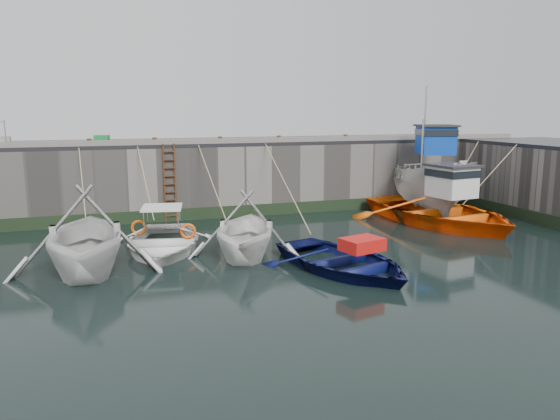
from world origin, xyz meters
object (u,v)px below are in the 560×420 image
object	(u,v)px
boat_far_white	(430,184)
bollard_e	(345,137)
ladder	(170,183)
boat_near_white	(88,271)
boat_near_navy	(343,269)
bollard_d	(279,139)
boat_near_blue	(162,249)
bollard_b	(155,141)
boat_far_orange	(440,211)
boat_near_blacktrim	(246,255)
fish_crate	(102,139)
bollard_c	(220,140)
bollard_a	(89,142)

from	to	relation	value
boat_far_white	bollard_e	xyz separation A→B (m)	(-3.49, 1.59, 2.06)
ladder	boat_near_white	world-z (taller)	ladder
ladder	boat_near_navy	xyz separation A→B (m)	(3.81, -8.50, -1.59)
bollard_d	boat_near_blue	bearing A→B (deg)	-139.47
ladder	bollard_d	xyz separation A→B (m)	(4.80, 0.34, 1.71)
bollard_b	ladder	bearing A→B (deg)	-33.86
boat_far_orange	bollard_b	distance (m)	11.91
boat_near_blacktrim	bollard_b	distance (m)	7.52
boat_near_blacktrim	bollard_b	bearing A→B (deg)	127.80
fish_crate	bollard_c	bearing A→B (deg)	-5.05
boat_near_white	boat_near_blue	xyz separation A→B (m)	(2.33, 1.77, 0.00)
boat_near_navy	fish_crate	world-z (taller)	fish_crate
boat_near_navy	bollard_e	world-z (taller)	bollard_e
boat_near_white	boat_near_navy	size ratio (longest dim) A/B	1.04
boat_far_orange	fish_crate	bearing A→B (deg)	146.16
fish_crate	bollard_e	world-z (taller)	fish_crate
boat_near_white	bollard_e	distance (m)	13.42
bollard_d	bollard_c	bearing A→B (deg)	180.00
fish_crate	bollard_e	distance (m)	10.69
boat_near_navy	fish_crate	distance (m)	12.90
bollard_e	boat_near_blue	bearing A→B (deg)	-151.33
boat_near_blue	boat_near_navy	bearing A→B (deg)	-29.71
boat_near_blacktrim	bollard_c	distance (m)	7.27
bollard_a	bollard_e	world-z (taller)	same
boat_near_blacktrim	bollard_e	size ratio (longest dim) A/B	16.08
bollard_c	ladder	bearing A→B (deg)	-171.33
boat_near_navy	ladder	bearing A→B (deg)	99.46
boat_near_blue	bollard_d	distance (m)	8.17
ladder	bollard_a	bearing A→B (deg)	173.62
boat_near_white	bollard_a	size ratio (longest dim) A/B	18.80
boat_near_blue	bollard_c	world-z (taller)	bollard_c
boat_far_white	bollard_c	bearing A→B (deg)	-172.23
boat_near_navy	bollard_a	world-z (taller)	bollard_a
bollard_e	ladder	bearing A→B (deg)	-177.60
boat_far_white	boat_near_blacktrim	bearing A→B (deg)	-136.51
ladder	bollard_d	size ratio (longest dim) A/B	11.43
boat_near_navy	bollard_c	size ratio (longest dim) A/B	18.00
boat_far_orange	fish_crate	size ratio (longest dim) A/B	13.74
bollard_b	bollard_c	xyz separation A→B (m)	(2.70, 0.00, 0.00)
bollard_a	bollard_c	size ratio (longest dim) A/B	1.00
bollard_d	bollard_b	bearing A→B (deg)	180.00
boat_far_white	bollard_b	xyz separation A→B (m)	(-11.99, 1.59, 2.06)
ladder	boat_far_orange	size ratio (longest dim) A/B	0.40
boat_near_blacktrim	bollard_c	world-z (taller)	bollard_c
boat_near_navy	boat_far_white	bearing A→B (deg)	28.63
ladder	boat_far_white	size ratio (longest dim) A/B	0.39
boat_near_white	bollard_d	xyz separation A→B (m)	(8.00, 6.62, 3.30)
boat_near_navy	bollard_c	bearing A→B (deg)	85.64
boat_near_white	bollard_b	xyz separation A→B (m)	(2.70, 6.62, 3.30)
boat_far_orange	fish_crate	xyz separation A→B (m)	(-12.80, 6.11, 2.83)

